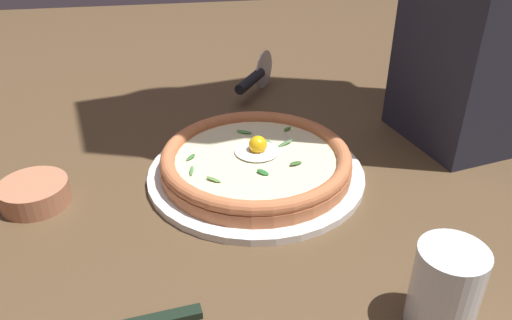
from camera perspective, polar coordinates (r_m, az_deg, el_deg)
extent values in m
cube|color=brown|center=(0.83, 1.07, -3.42)|extent=(2.40, 2.40, 0.03)
cylinder|color=white|center=(0.84, 0.00, -1.53)|extent=(0.35, 0.35, 0.01)
cylinder|color=#C07045|center=(0.83, 0.00, -0.58)|extent=(0.31, 0.31, 0.02)
torus|color=#C57044|center=(0.82, 0.00, 0.39)|extent=(0.31, 0.31, 0.02)
cylinder|color=beige|center=(0.82, 0.00, 0.15)|extent=(0.26, 0.26, 0.00)
ellipsoid|color=white|center=(0.83, 0.12, 1.03)|extent=(0.07, 0.07, 0.01)
sphere|color=yellow|center=(0.83, 0.22, 1.71)|extent=(0.03, 0.03, 0.03)
ellipsoid|color=#518847|center=(0.86, 1.10, 2.22)|extent=(0.02, 0.03, 0.01)
ellipsoid|color=#508D49|center=(0.79, -7.20, -1.17)|extent=(0.01, 0.03, 0.01)
ellipsoid|color=#236E28|center=(0.78, 0.78, -1.37)|extent=(0.02, 0.02, 0.01)
ellipsoid|color=#4A7C47|center=(0.86, 3.22, 1.87)|extent=(0.03, 0.02, 0.01)
ellipsoid|color=#4A9C4D|center=(0.89, -1.33, 3.18)|extent=(0.03, 0.02, 0.00)
ellipsoid|color=#629148|center=(0.76, -4.76, -2.16)|extent=(0.03, 0.02, 0.01)
ellipsoid|color=#38622A|center=(0.80, 4.48, -0.35)|extent=(0.02, 0.02, 0.01)
ellipsoid|color=#428931|center=(0.90, 3.52, 3.54)|extent=(0.02, 0.02, 0.01)
ellipsoid|color=#326E2E|center=(0.82, -7.29, 0.31)|extent=(0.02, 0.02, 0.01)
cylinder|color=#B57452|center=(0.84, -23.53, -3.52)|extent=(0.10, 0.10, 0.04)
cylinder|color=silver|center=(1.16, 0.91, 10.08)|extent=(0.05, 0.07, 0.08)
cylinder|color=silver|center=(1.15, 0.71, 9.92)|extent=(0.02, 0.02, 0.01)
cylinder|color=black|center=(1.10, -0.64, 8.83)|extent=(0.08, 0.10, 0.02)
cube|color=black|center=(0.61, -10.58, -17.13)|extent=(0.09, 0.03, 0.01)
cylinder|color=silver|center=(0.61, 20.39, -13.21)|extent=(0.08, 0.08, 0.10)
cylinder|color=#DCD579|center=(0.62, 19.93, -15.01)|extent=(0.07, 0.07, 0.05)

